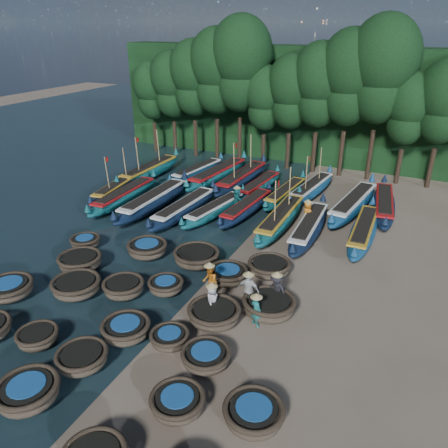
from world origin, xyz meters
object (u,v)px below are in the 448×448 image
at_px(coracle_9, 254,414).
at_px(coracle_12, 126,329).
at_px(coracle_18, 214,314).
at_px(coracle_22, 196,257).
at_px(coracle_6, 38,337).
at_px(fisherman_6, 307,213).
at_px(long_boat_8, 363,231).
at_px(long_boat_15, 311,189).
at_px(fisherman_5, 237,198).
at_px(coracle_11, 76,286).
at_px(long_boat_7, 309,227).
at_px(long_boat_14, 285,193).
at_px(long_boat_13, 259,186).
at_px(coracle_7, 82,358).
at_px(fisherman_2, 210,280).
at_px(coracle_13, 170,338).
at_px(long_boat_4, 215,209).
at_px(coracle_15, 80,261).
at_px(long_boat_3, 185,208).
at_px(long_boat_11, 218,174).
at_px(fisherman_0, 212,299).
at_px(long_boat_5, 247,207).
at_px(coracle_14, 206,356).
at_px(long_boat_10, 197,171).
at_px(coracle_16, 124,287).
at_px(coracle_17, 166,285).
at_px(coracle_20, 85,241).
at_px(coracle_2, 28,392).
at_px(coracle_8, 178,402).
at_px(long_boat_2, 154,200).
at_px(long_boat_1, 125,196).
at_px(coracle_10, 9,288).
at_px(long_boat_12, 242,178).
at_px(fisherman_4, 248,289).
at_px(long_boat_9, 150,171).
at_px(coracle_24, 269,267).
at_px(fisherman_3, 276,289).
at_px(fisherman_1, 256,308).
at_px(long_boat_17, 384,205).
at_px(long_boat_0, 118,187).
at_px(long_boat_6, 280,219).
at_px(long_boat_16, 353,204).

height_order(coracle_9, coracle_12, coracle_12).
xyz_separation_m(coracle_18, coracle_22, (-3.08, 4.06, 0.02)).
distance_m(coracle_6, fisherman_6, 17.00).
height_order(long_boat_8, long_boat_15, long_boat_15).
bearing_deg(fisherman_5, coracle_11, 124.98).
bearing_deg(long_boat_7, long_boat_14, 119.85).
relative_size(coracle_12, long_boat_13, 0.29).
distance_m(coracle_7, fisherman_2, 6.54).
distance_m(coracle_9, long_boat_13, 21.33).
relative_size(coracle_13, long_boat_4, 0.27).
height_order(coracle_15, long_boat_3, long_boat_3).
xyz_separation_m(long_boat_11, long_boat_14, (6.23, -1.55, -0.12)).
bearing_deg(fisherman_0, long_boat_14, -9.42).
bearing_deg(long_boat_5, coracle_14, -69.06).
distance_m(coracle_7, long_boat_10, 22.43).
bearing_deg(coracle_16, long_boat_14, 78.58).
xyz_separation_m(coracle_17, coracle_20, (-6.66, 1.94, -0.01)).
distance_m(coracle_2, coracle_8, 5.12).
bearing_deg(long_boat_2, long_boat_10, 94.18).
height_order(long_boat_1, long_boat_2, long_boat_2).
height_order(long_boat_3, long_boat_11, long_boat_11).
height_order(coracle_10, coracle_20, coracle_10).
bearing_deg(coracle_6, long_boat_12, 90.22).
relative_size(coracle_11, fisherman_4, 1.36).
height_order(coracle_9, fisherman_2, fisherman_2).
distance_m(long_boat_3, long_boat_9, 8.69).
xyz_separation_m(coracle_24, long_boat_3, (-7.71, 4.68, 0.11)).
height_order(long_boat_5, fisherman_3, fisherman_3).
distance_m(coracle_2, coracle_10, 7.23).
height_order(long_boat_2, long_boat_3, long_boat_2).
distance_m(coracle_18, fisherman_6, 11.36).
height_order(coracle_8, fisherman_1, fisherman_1).
bearing_deg(coracle_2, coracle_20, 122.16).
distance_m(coracle_7, long_boat_11, 21.68).
distance_m(coracle_17, long_boat_17, 16.79).
distance_m(coracle_14, long_boat_10, 22.19).
bearing_deg(coracle_13, coracle_10, -178.04).
distance_m(coracle_8, long_boat_15, 21.51).
distance_m(coracle_14, coracle_15, 9.85).
bearing_deg(coracle_14, coracle_11, 168.73).
relative_size(coracle_17, long_boat_0, 0.24).
distance_m(coracle_14, long_boat_0, 19.52).
bearing_deg(coracle_16, long_boat_0, 128.81).
relative_size(long_boat_7, fisherman_5, 4.35).
bearing_deg(coracle_17, coracle_13, -55.35).
distance_m(long_boat_11, fisherman_6, 10.37).
relative_size(long_boat_0, fisherman_2, 3.90).
height_order(long_boat_6, fisherman_2, long_boat_6).
bearing_deg(long_boat_0, long_boat_16, 5.29).
xyz_separation_m(coracle_2, long_boat_16, (6.86, 21.51, 0.15)).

